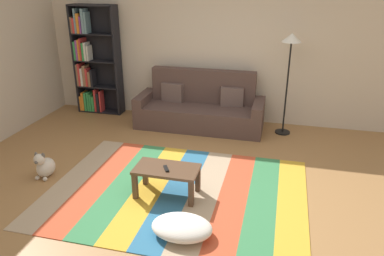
{
  "coord_description": "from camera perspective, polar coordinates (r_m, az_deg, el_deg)",
  "views": [
    {
      "loc": [
        1.11,
        -4.21,
        2.59
      ],
      "look_at": [
        -0.02,
        0.35,
        0.65
      ],
      "focal_mm": 35.02,
      "sensor_mm": 36.0,
      "label": 1
    }
  ],
  "objects": [
    {
      "name": "dog",
      "position": [
        5.51,
        -21.52,
        -5.42
      ],
      "size": [
        0.22,
        0.35,
        0.4
      ],
      "color": "beige",
      "rests_on": "ground_plane"
    },
    {
      "name": "tv_remote",
      "position": [
        4.59,
        -3.95,
        -6.18
      ],
      "size": [
        0.11,
        0.15,
        0.02
      ],
      "primitive_type": "cube",
      "rotation": [
        0.0,
        0.0,
        0.51
      ],
      "color": "black",
      "rests_on": "coffee_table"
    },
    {
      "name": "standing_lamp",
      "position": [
        6.37,
        14.77,
        11.26
      ],
      "size": [
        0.32,
        0.32,
        1.72
      ],
      "color": "black",
      "rests_on": "ground_plane"
    },
    {
      "name": "bookshelf",
      "position": [
        7.62,
        -15.01,
        9.53
      ],
      "size": [
        0.9,
        0.28,
        2.08
      ],
      "color": "black",
      "rests_on": "ground_plane"
    },
    {
      "name": "couch",
      "position": [
        6.77,
        1.28,
        2.98
      ],
      "size": [
        2.26,
        0.8,
        1.0
      ],
      "color": "#4C3833",
      "rests_on": "ground_plane"
    },
    {
      "name": "ground_plane",
      "position": [
        5.06,
        -0.73,
        -8.33
      ],
      "size": [
        14.0,
        14.0,
        0.0
      ],
      "primitive_type": "plane",
      "color": "#9E7042"
    },
    {
      "name": "pouf",
      "position": [
        4.1,
        -1.55,
        -14.88
      ],
      "size": [
        0.66,
        0.48,
        0.19
      ],
      "primitive_type": "ellipsoid",
      "color": "white",
      "rests_on": "rug"
    },
    {
      "name": "back_wall",
      "position": [
        6.96,
        4.66,
        12.1
      ],
      "size": [
        6.8,
        0.1,
        2.7
      ],
      "primitive_type": "cube",
      "color": "beige",
      "rests_on": "ground_plane"
    },
    {
      "name": "rug",
      "position": [
        4.87,
        -2.33,
        -9.61
      ],
      "size": [
        3.24,
        2.43,
        0.01
      ],
      "color": "tan",
      "rests_on": "ground_plane"
    },
    {
      "name": "coffee_table",
      "position": [
        4.66,
        -3.88,
        -6.85
      ],
      "size": [
        0.79,
        0.43,
        0.37
      ],
      "color": "#513826",
      "rests_on": "rug"
    }
  ]
}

